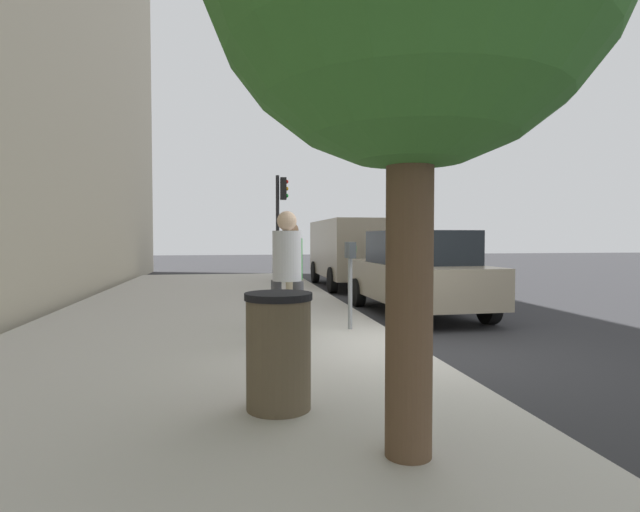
# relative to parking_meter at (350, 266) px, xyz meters

# --- Properties ---
(ground_plane) EXTENTS (80.00, 80.00, 0.00)m
(ground_plane) POSITION_rel_parking_meter_xyz_m (-1.27, -0.61, -1.17)
(ground_plane) COLOR #2B2B2D
(ground_plane) RESTS_ON ground
(sidewalk_slab) EXTENTS (28.00, 6.00, 0.15)m
(sidewalk_slab) POSITION_rel_parking_meter_xyz_m (-1.27, 2.39, -1.09)
(sidewalk_slab) COLOR #B7B2A8
(sidewalk_slab) RESTS_ON ground_plane
(parking_meter) EXTENTS (0.36, 0.12, 1.41)m
(parking_meter) POSITION_rel_parking_meter_xyz_m (0.00, 0.00, 0.00)
(parking_meter) COLOR gray
(parking_meter) RESTS_ON sidewalk_slab
(pedestrian_at_meter) EXTENTS (0.52, 0.38, 1.73)m
(pedestrian_at_meter) POSITION_rel_parking_meter_xyz_m (-0.02, 0.97, -0.00)
(pedestrian_at_meter) COLOR tan
(pedestrian_at_meter) RESTS_ON sidewalk_slab
(pedestrian_bystander) EXTENTS (0.44, 0.43, 1.85)m
(pedestrian_bystander) POSITION_rel_parking_meter_xyz_m (-0.94, 1.12, 0.09)
(pedestrian_bystander) COLOR #47474C
(pedestrian_bystander) RESTS_ON sidewalk_slab
(parked_sedan_near) EXTENTS (4.46, 2.08, 1.77)m
(parked_sedan_near) POSITION_rel_parking_meter_xyz_m (2.21, -1.96, -0.27)
(parked_sedan_near) COLOR gray
(parked_sedan_near) RESTS_ON ground_plane
(parked_van_far) EXTENTS (5.22, 2.15, 2.18)m
(parked_van_far) POSITION_rel_parking_meter_xyz_m (8.26, -1.96, 0.09)
(parked_van_far) COLOR gray
(parked_van_far) RESTS_ON ground_plane
(traffic_signal) EXTENTS (0.24, 0.44, 3.60)m
(traffic_signal) POSITION_rel_parking_meter_xyz_m (9.43, 0.26, 1.41)
(traffic_signal) COLOR black
(traffic_signal) RESTS_ON sidewalk_slab
(trash_bin) EXTENTS (0.59, 0.59, 1.01)m
(trash_bin) POSITION_rel_parking_meter_xyz_m (-3.60, 1.48, -0.51)
(trash_bin) COLOR brown
(trash_bin) RESTS_ON sidewalk_slab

